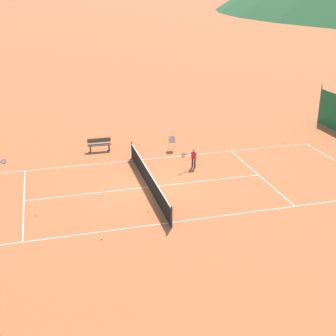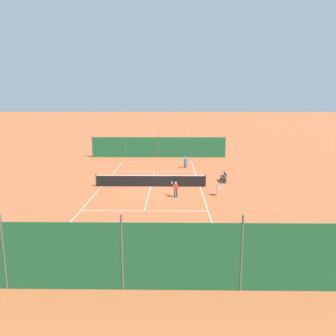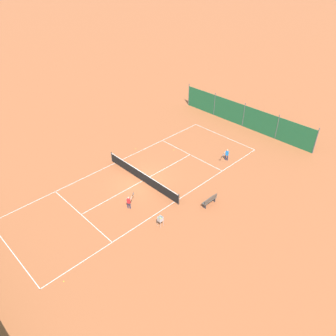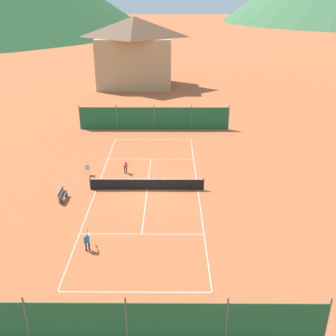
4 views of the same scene
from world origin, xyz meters
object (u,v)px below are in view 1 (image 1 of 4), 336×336
(tennis_net, at_px, (148,179))
(courtside_bench, at_px, (99,144))
(tennis_ball_by_net_right, at_px, (35,215))
(tennis_ball_alley_left, at_px, (285,143))
(ball_hopper, at_px, (172,140))
(tennis_ball_service_box, at_px, (102,239))
(player_far_service, at_px, (193,157))
(tennis_ball_mid_court, at_px, (148,212))

(tennis_net, height_order, courtside_bench, tennis_net)
(tennis_ball_by_net_right, bearing_deg, courtside_bench, 153.37)
(tennis_ball_alley_left, xyz_separation_m, ball_hopper, (-0.66, -7.79, 0.63))
(tennis_ball_service_box, xyz_separation_m, ball_hopper, (-10.06, 5.93, 0.63))
(player_far_service, xyz_separation_m, tennis_ball_alley_left, (-2.61, 7.43, -0.65))
(tennis_ball_service_box, xyz_separation_m, tennis_ball_mid_court, (-1.92, 2.48, 0.00))
(tennis_ball_alley_left, relative_size, ball_hopper, 0.07)
(tennis_ball_service_box, bearing_deg, tennis_ball_mid_court, 127.80)
(player_far_service, xyz_separation_m, courtside_bench, (-4.31, -4.92, -0.23))
(tennis_net, xyz_separation_m, player_far_service, (-2.04, 3.14, 0.18))
(tennis_ball_by_net_right, relative_size, ball_hopper, 0.07)
(tennis_ball_by_net_right, xyz_separation_m, ball_hopper, (-7.10, 8.64, 0.63))
(player_far_service, distance_m, ball_hopper, 3.29)
(player_far_service, xyz_separation_m, tennis_ball_mid_court, (4.87, -3.82, -0.65))
(ball_hopper, bearing_deg, courtside_bench, -102.87)
(courtside_bench, bearing_deg, player_far_service, 48.77)
(tennis_ball_by_net_right, xyz_separation_m, tennis_ball_service_box, (2.97, 2.70, 0.00))
(player_far_service, distance_m, tennis_ball_mid_court, 6.22)
(player_far_service, relative_size, tennis_ball_mid_court, 17.68)
(player_far_service, bearing_deg, tennis_ball_alley_left, 109.36)
(tennis_ball_service_box, bearing_deg, tennis_net, 146.51)
(courtside_bench, bearing_deg, tennis_ball_by_net_right, -26.63)
(tennis_net, height_order, tennis_ball_service_box, tennis_net)
(courtside_bench, bearing_deg, tennis_ball_alley_left, 82.17)
(tennis_net, xyz_separation_m, courtside_bench, (-6.34, -1.77, -0.05))
(tennis_net, height_order, player_far_service, player_far_service)
(tennis_ball_by_net_right, xyz_separation_m, tennis_ball_alley_left, (-6.44, 16.42, 0.00))
(ball_hopper, bearing_deg, tennis_ball_service_box, -30.52)
(tennis_ball_by_net_right, bearing_deg, tennis_ball_service_box, 42.32)
(tennis_ball_service_box, relative_size, ball_hopper, 0.07)
(ball_hopper, bearing_deg, tennis_ball_by_net_right, -50.59)
(tennis_ball_mid_court, bearing_deg, player_far_service, 141.94)
(player_far_service, height_order, courtside_bench, player_far_service)
(tennis_net, distance_m, player_far_service, 3.75)
(tennis_net, relative_size, ball_hopper, 10.31)
(tennis_net, relative_size, tennis_ball_alley_left, 139.09)
(tennis_ball_service_box, distance_m, ball_hopper, 11.70)
(ball_hopper, bearing_deg, tennis_ball_mid_court, -23.00)
(tennis_net, distance_m, tennis_ball_alley_left, 11.56)
(tennis_ball_by_net_right, height_order, tennis_ball_alley_left, same)
(tennis_ball_alley_left, distance_m, tennis_ball_mid_court, 13.51)
(tennis_net, xyz_separation_m, ball_hopper, (-5.30, 2.78, 0.16))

